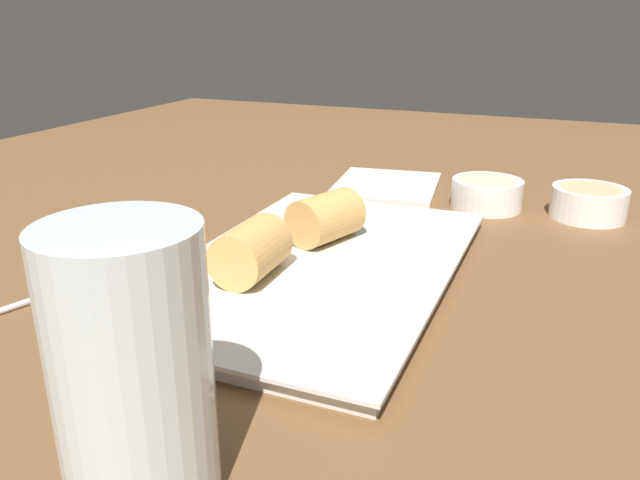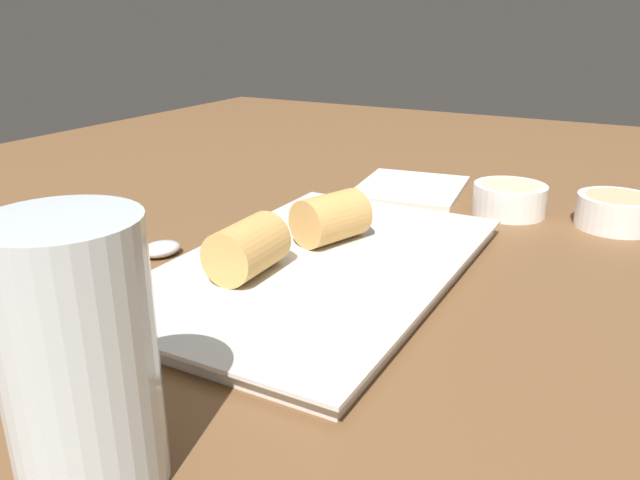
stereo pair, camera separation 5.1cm
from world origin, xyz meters
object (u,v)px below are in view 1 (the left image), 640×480
Objects in this scene: drinking_glass at (133,372)px; spoon at (133,262)px; dipping_bowl_far at (589,202)px; dipping_bowl_near at (487,193)px; napkin at (384,186)px; serving_plate at (320,268)px.

spoon is at bearing -140.56° from drinking_glass.
spoon is at bearing -50.00° from dipping_bowl_far.
dipping_bowl_far is at bearing 93.68° from dipping_bowl_near.
spoon is (29.24, -25.16, -1.22)cm from dipping_bowl_near.
napkin is at bearing -97.63° from dipping_bowl_far.
dipping_bowl_near is at bearing -86.32° from dipping_bowl_far.
napkin is at bearing -174.33° from drinking_glass.
dipping_bowl_far reaches higher than serving_plate.
dipping_bowl_far is 0.60× the size of drinking_glass.
serving_plate reaches higher than napkin.
serving_plate is at bearing -38.66° from dipping_bowl_far.
drinking_glass reaches higher than spoon.
dipping_bowl_near is (-24.67, 9.80, 1.03)cm from serving_plate.
dipping_bowl_near reaches higher than napkin.
dipping_bowl_far is (-25.34, 20.27, 1.03)cm from serving_plate.
serving_plate is 28.65cm from napkin.
dipping_bowl_near is at bearing 158.34° from serving_plate.
dipping_bowl_far is 0.43× the size of spoon.
napkin is at bearing -106.41° from dipping_bowl_near.
spoon is at bearing -73.43° from serving_plate.
dipping_bowl_far reaches higher than spoon.
spoon is 1.14× the size of napkin.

